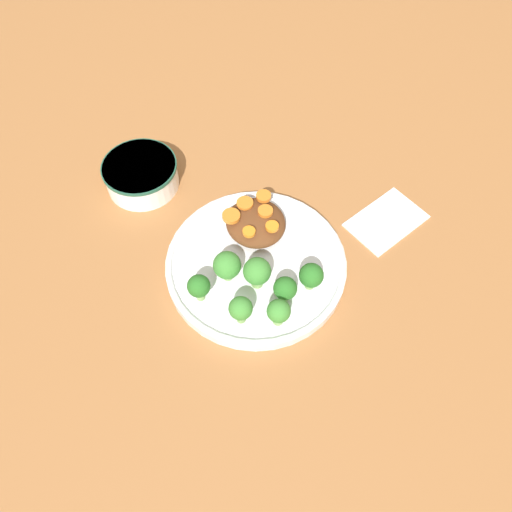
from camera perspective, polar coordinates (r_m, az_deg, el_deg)
ground_plane at (r=0.77m, az=-0.00°, el=-1.36°), size 4.00×4.00×0.00m
plate at (r=0.76m, az=-0.00°, el=-0.87°), size 0.28×0.28×0.02m
dip_bowl at (r=0.88m, az=-13.01°, el=9.15°), size 0.13×0.13×0.05m
stew_mound at (r=0.78m, az=-0.04°, el=3.83°), size 0.09×0.10×0.03m
broccoli_floret_0 at (r=0.71m, az=3.49°, el=-3.69°), size 0.03×0.03×0.05m
broccoli_floret_1 at (r=0.72m, az=-3.40°, el=-1.00°), size 0.04×0.04×0.05m
broccoli_floret_2 at (r=0.71m, az=0.13°, el=-1.84°), size 0.04×0.04×0.06m
broccoli_floret_3 at (r=0.68m, az=2.60°, el=-6.39°), size 0.03×0.03×0.05m
broccoli_floret_4 at (r=0.68m, az=-1.76°, el=-6.08°), size 0.03×0.03×0.05m
broccoli_floret_5 at (r=0.70m, az=-6.55°, el=-3.51°), size 0.03×0.03×0.05m
broccoli_floret_6 at (r=0.72m, az=6.33°, el=-2.28°), size 0.04×0.04×0.05m
carrot_slice_0 at (r=0.77m, az=1.08°, el=5.14°), size 0.02×0.02×0.01m
carrot_slice_1 at (r=0.74m, az=-0.80°, el=2.79°), size 0.02×0.02×0.01m
carrot_slice_2 at (r=0.78m, az=0.87°, el=6.84°), size 0.02×0.02×0.01m
carrot_slice_3 at (r=0.76m, az=-2.78°, el=4.63°), size 0.03×0.03×0.01m
carrot_slice_4 at (r=0.75m, az=1.85°, el=3.39°), size 0.02×0.02×0.01m
carrot_slice_5 at (r=0.78m, az=-1.28°, el=6.07°), size 0.03×0.03×0.00m
napkin at (r=0.85m, az=14.68°, el=3.96°), size 0.13×0.09×0.01m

